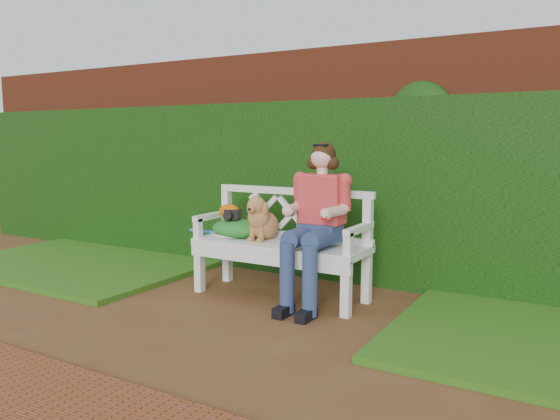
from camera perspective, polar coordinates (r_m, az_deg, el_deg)
The scene contains 11 objects.
ground at distance 4.03m, azimuth -6.80°, elevation -12.09°, with size 60.00×60.00×0.00m, color #592F18.
brick_wall at distance 5.43m, azimuth 5.20°, elevation 4.87°, with size 10.00×0.30×2.20m, color maroon.
ivy_hedge at distance 5.25m, azimuth 4.15°, elevation 2.06°, with size 10.00×0.18×1.70m, color #256313.
grass_left at distance 6.26m, azimuth -19.55°, elevation -5.13°, with size 2.60×2.00×0.05m, color #215013.
garden_bench at distance 4.66m, azimuth -0.00°, elevation -6.23°, with size 1.58×0.60×0.48m, color white, non-canonical shape.
seated_woman at distance 4.39m, azimuth 4.13°, elevation -1.94°, with size 0.53×0.71×1.25m, color #FB3454, non-canonical shape.
dog at distance 4.68m, azimuth -1.85°, elevation -0.77°, with size 0.26×0.35×0.39m, color brown, non-canonical shape.
tennis_racket at distance 4.91m, azimuth -5.53°, elevation -2.51°, with size 0.65×0.27×0.03m, color white, non-canonical shape.
green_bag at distance 4.84m, azimuth -4.51°, elevation -1.87°, with size 0.47×0.37×0.16m, color #257C2D, non-canonical shape.
camera_item at distance 4.80m, azimuth -4.95°, elevation -0.44°, with size 0.13×0.10×0.09m, color black.
baseball_glove at distance 4.85m, azimuth -5.31°, elevation -0.13°, with size 0.20×0.15×0.13m, color #D55903.
Camera 1 is at (2.30, -3.02, 1.34)m, focal length 35.00 mm.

